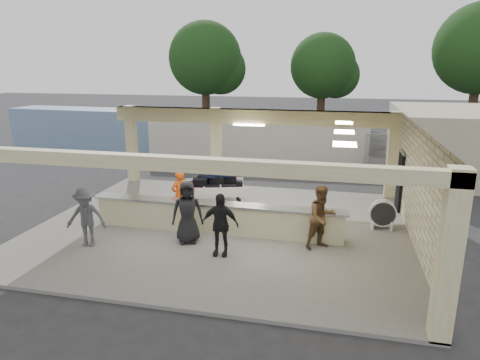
% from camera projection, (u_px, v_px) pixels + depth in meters
% --- Properties ---
extents(ground, '(120.00, 120.00, 0.00)m').
position_uv_depth(ground, '(221.00, 229.00, 14.26)').
color(ground, '#252427').
rests_on(ground, ground).
extents(pavilion, '(12.01, 10.00, 3.55)m').
position_uv_depth(pavilion, '(232.00, 185.00, 14.48)').
color(pavilion, slate).
rests_on(pavilion, ground).
extents(baggage_counter, '(8.20, 0.58, 0.98)m').
position_uv_depth(baggage_counter, '(216.00, 218.00, 13.63)').
color(baggage_counter, '#C3BF92').
rests_on(baggage_counter, pavilion).
extents(luggage_cart, '(2.59, 2.02, 1.33)m').
position_uv_depth(luggage_cart, '(214.00, 187.00, 16.27)').
color(luggage_cart, white).
rests_on(luggage_cart, pavilion).
extents(drum_fan, '(0.89, 0.48, 0.97)m').
position_uv_depth(drum_fan, '(382.00, 213.00, 13.93)').
color(drum_fan, white).
rests_on(drum_fan, pavilion).
extents(baggage_handler, '(0.67, 0.69, 1.71)m').
position_uv_depth(baggage_handler, '(180.00, 195.00, 14.71)').
color(baggage_handler, '#E3480B').
rests_on(baggage_handler, pavilion).
extents(passenger_a, '(0.97, 0.88, 1.89)m').
position_uv_depth(passenger_a, '(322.00, 217.00, 12.32)').
color(passenger_a, brown).
rests_on(passenger_a, pavilion).
extents(passenger_b, '(1.07, 0.43, 1.81)m').
position_uv_depth(passenger_b, '(220.00, 224.00, 11.89)').
color(passenger_b, black).
rests_on(passenger_b, pavilion).
extents(passenger_c, '(1.21, 0.65, 1.78)m').
position_uv_depth(passenger_c, '(86.00, 217.00, 12.50)').
color(passenger_c, '#48484D').
rests_on(passenger_c, pavilion).
extents(passenger_d, '(1.01, 0.67, 1.91)m').
position_uv_depth(passenger_d, '(187.00, 212.00, 12.74)').
color(passenger_d, black).
rests_on(passenger_d, pavilion).
extents(car_white_a, '(5.67, 3.53, 1.51)m').
position_uv_depth(car_white_a, '(444.00, 147.00, 24.52)').
color(car_white_a, white).
rests_on(car_white_a, ground).
extents(car_white_b, '(4.74, 2.40, 1.43)m').
position_uv_depth(car_white_b, '(461.00, 146.00, 24.99)').
color(car_white_b, white).
rests_on(car_white_b, ground).
extents(car_dark, '(4.23, 3.65, 1.39)m').
position_uv_depth(car_dark, '(351.00, 139.00, 27.41)').
color(car_dark, black).
rests_on(car_dark, ground).
extents(container_white, '(12.13, 3.15, 2.60)m').
position_uv_depth(container_white, '(257.00, 138.00, 24.18)').
color(container_white, '#B9B8B4').
rests_on(container_white, ground).
extents(container_blue, '(10.07, 2.87, 2.59)m').
position_uv_depth(container_blue, '(88.00, 129.00, 27.52)').
color(container_blue, '#6884A7').
rests_on(container_blue, ground).
extents(tree_left, '(6.60, 6.30, 9.00)m').
position_uv_depth(tree_left, '(209.00, 61.00, 37.19)').
color(tree_left, '#382619').
rests_on(tree_left, ground).
extents(tree_mid, '(6.00, 5.60, 8.00)m').
position_uv_depth(tree_mid, '(326.00, 69.00, 37.06)').
color(tree_mid, '#382619').
rests_on(tree_mid, ground).
extents(adjacent_building, '(6.00, 8.00, 3.20)m').
position_uv_depth(adjacent_building, '(459.00, 142.00, 21.18)').
color(adjacent_building, '#BAB593').
rests_on(adjacent_building, ground).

